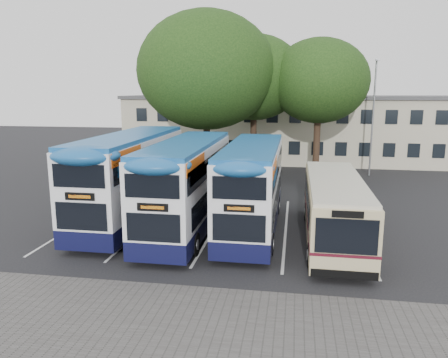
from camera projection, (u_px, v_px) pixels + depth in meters
name	position (u px, v px, depth m)	size (l,w,h in m)	color
ground	(289.00, 270.00, 16.64)	(120.00, 120.00, 0.00)	black
paving_strip	(213.00, 337.00, 12.13)	(40.00, 6.00, 0.01)	#595654
bay_lines	(216.00, 225.00, 22.07)	(14.12, 11.00, 0.01)	silver
depot_building	(295.00, 128.00, 42.10)	(32.40, 8.40, 6.20)	beige
lamp_post	(373.00, 112.00, 33.98)	(0.25, 1.05, 9.06)	gray
tree_left	(206.00, 71.00, 31.99)	(10.17, 10.17, 12.45)	black
tree_mid	(254.00, 78.00, 33.96)	(7.77, 7.77, 10.98)	black
tree_right	(319.00, 81.00, 32.28)	(7.36, 7.36, 10.52)	black
bus_dd_left	(131.00, 174.00, 22.48)	(2.63, 10.85, 4.52)	#0E1036
bus_dd_mid	(187.00, 182.00, 21.09)	(2.52, 10.41, 4.34)	#0E1036
bus_dd_right	(253.00, 183.00, 21.08)	(2.45, 10.10, 4.21)	#0E1036
bus_single	(334.00, 205.00, 19.67)	(2.46, 9.65, 2.88)	#CEBC89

